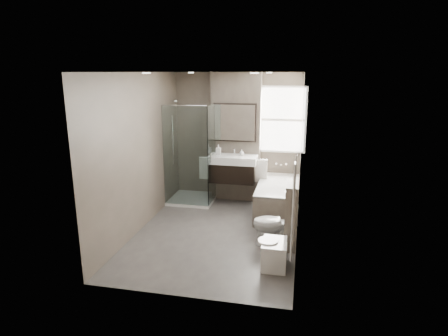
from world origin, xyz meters
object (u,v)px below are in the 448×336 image
(bathtub, at_px, (278,197))
(bidet, at_px, (274,253))
(vanity, at_px, (233,168))
(toilet, at_px, (275,223))

(bathtub, distance_m, bidet, 2.06)
(vanity, relative_size, bathtub, 0.59)
(bidet, bearing_deg, toilet, 93.65)
(bathtub, relative_size, toilet, 2.34)
(bathtub, relative_size, bidet, 3.31)
(toilet, height_order, bidet, toilet)
(bathtub, distance_m, toilet, 1.36)
(vanity, distance_m, bidet, 2.65)
(vanity, bearing_deg, toilet, -60.05)
(vanity, distance_m, toilet, 1.98)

